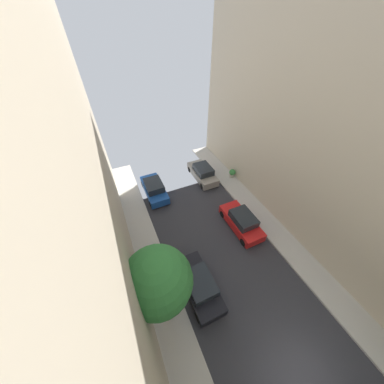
{
  "coord_description": "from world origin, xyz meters",
  "views": [
    {
      "loc": [
        -5.27,
        1.66,
        13.75
      ],
      "look_at": [
        0.54,
        14.49,
        0.5
      ],
      "focal_mm": 18.71,
      "sensor_mm": 36.0,
      "label": 1
    }
  ],
  "objects_px": {
    "parked_car_left_3": "(154,189)",
    "street_tree_0": "(158,281)",
    "lamp_post": "(167,277)",
    "parked_car_left_2": "(199,285)",
    "potted_plant_1": "(232,173)",
    "parked_car_right_4": "(203,173)",
    "parked_car_right_3": "(242,221)"
  },
  "relations": [
    {
      "from": "parked_car_left_3",
      "to": "street_tree_0",
      "type": "xyz_separation_m",
      "value": [
        -2.42,
        -10.5,
        4.05
      ]
    },
    {
      "from": "lamp_post",
      "to": "parked_car_left_2",
      "type": "bearing_deg",
      "value": 1.38
    },
    {
      "from": "parked_car_left_2",
      "to": "parked_car_left_3",
      "type": "height_order",
      "value": "same"
    },
    {
      "from": "parked_car_left_3",
      "to": "street_tree_0",
      "type": "relative_size",
      "value": 0.67
    },
    {
      "from": "potted_plant_1",
      "to": "lamp_post",
      "type": "relative_size",
      "value": 0.17
    },
    {
      "from": "parked_car_right_4",
      "to": "parked_car_left_3",
      "type": "bearing_deg",
      "value": -176.83
    },
    {
      "from": "parked_car_left_3",
      "to": "potted_plant_1",
      "type": "relative_size",
      "value": 4.48
    },
    {
      "from": "parked_car_left_2",
      "to": "potted_plant_1",
      "type": "xyz_separation_m",
      "value": [
        8.29,
        9.05,
        -0.04
      ]
    },
    {
      "from": "street_tree_0",
      "to": "parked_car_left_3",
      "type": "bearing_deg",
      "value": 77.02
    },
    {
      "from": "parked_car_right_3",
      "to": "potted_plant_1",
      "type": "xyz_separation_m",
      "value": [
        2.89,
        5.89,
        -0.04
      ]
    },
    {
      "from": "parked_car_right_3",
      "to": "parked_car_right_4",
      "type": "distance_m",
      "value": 7.15
    },
    {
      "from": "parked_car_left_2",
      "to": "lamp_post",
      "type": "relative_size",
      "value": 0.76
    },
    {
      "from": "parked_car_left_2",
      "to": "parked_car_right_3",
      "type": "height_order",
      "value": "same"
    },
    {
      "from": "parked_car_left_2",
      "to": "street_tree_0",
      "type": "xyz_separation_m",
      "value": [
        -2.42,
        -0.5,
        4.05
      ]
    },
    {
      "from": "parked_car_right_3",
      "to": "lamp_post",
      "type": "height_order",
      "value": "lamp_post"
    },
    {
      "from": "potted_plant_1",
      "to": "lamp_post",
      "type": "bearing_deg",
      "value": -138.24
    },
    {
      "from": "parked_car_right_4",
      "to": "lamp_post",
      "type": "xyz_separation_m",
      "value": [
        -7.3,
        -10.35,
        3.05
      ]
    },
    {
      "from": "parked_car_right_4",
      "to": "potted_plant_1",
      "type": "xyz_separation_m",
      "value": [
        2.89,
        -1.26,
        -0.04
      ]
    },
    {
      "from": "parked_car_left_3",
      "to": "street_tree_0",
      "type": "distance_m",
      "value": 11.52
    },
    {
      "from": "parked_car_left_3",
      "to": "parked_car_left_2",
      "type": "bearing_deg",
      "value": -90.0
    },
    {
      "from": "parked_car_right_3",
      "to": "street_tree_0",
      "type": "height_order",
      "value": "street_tree_0"
    },
    {
      "from": "parked_car_right_3",
      "to": "potted_plant_1",
      "type": "distance_m",
      "value": 6.56
    },
    {
      "from": "parked_car_left_3",
      "to": "parked_car_right_3",
      "type": "bearing_deg",
      "value": -51.75
    },
    {
      "from": "potted_plant_1",
      "to": "parked_car_left_3",
      "type": "bearing_deg",
      "value": 173.41
    },
    {
      "from": "parked_car_left_3",
      "to": "potted_plant_1",
      "type": "xyz_separation_m",
      "value": [
        8.29,
        -0.96,
        -0.04
      ]
    },
    {
      "from": "potted_plant_1",
      "to": "parked_car_left_2",
      "type": "bearing_deg",
      "value": -132.48
    },
    {
      "from": "parked_car_right_3",
      "to": "street_tree_0",
      "type": "relative_size",
      "value": 0.67
    },
    {
      "from": "potted_plant_1",
      "to": "lamp_post",
      "type": "distance_m",
      "value": 14.0
    },
    {
      "from": "parked_car_left_2",
      "to": "parked_car_left_3",
      "type": "relative_size",
      "value": 1.0
    },
    {
      "from": "parked_car_left_2",
      "to": "parked_car_right_4",
      "type": "height_order",
      "value": "same"
    },
    {
      "from": "street_tree_0",
      "to": "potted_plant_1",
      "type": "height_order",
      "value": "street_tree_0"
    },
    {
      "from": "parked_car_left_3",
      "to": "parked_car_right_3",
      "type": "height_order",
      "value": "same"
    }
  ]
}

